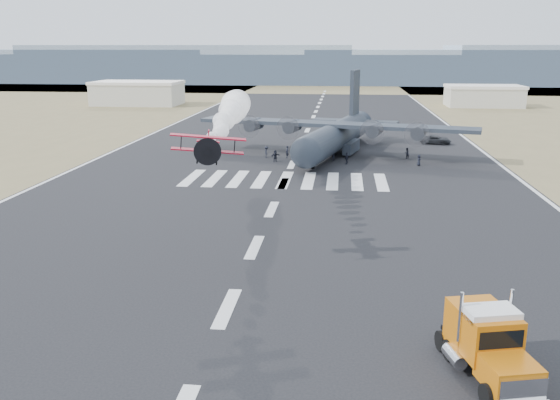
% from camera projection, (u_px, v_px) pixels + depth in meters
% --- Properties ---
extents(scrub_far, '(500.00, 80.00, 0.00)m').
position_uv_depth(scrub_far, '(327.00, 87.00, 247.84)').
color(scrub_far, olive).
rests_on(scrub_far, ground).
extents(runway_markings, '(60.00, 260.00, 0.01)m').
position_uv_depth(runway_markings, '(292.00, 165.00, 84.20)').
color(runway_markings, silver).
rests_on(runway_markings, ground).
extents(ridge_seg_b, '(150.00, 50.00, 15.00)m').
position_uv_depth(ridge_seg_b, '(62.00, 65.00, 288.16)').
color(ridge_seg_b, '#7F91A1').
rests_on(ridge_seg_b, ground).
extents(ridge_seg_c, '(150.00, 50.00, 17.00)m').
position_uv_depth(ridge_seg_c, '(192.00, 64.00, 281.25)').
color(ridge_seg_c, '#7F91A1').
rests_on(ridge_seg_c, ground).
extents(ridge_seg_d, '(150.00, 50.00, 13.00)m').
position_uv_depth(ridge_seg_d, '(329.00, 68.00, 275.08)').
color(ridge_seg_d, '#7F91A1').
rests_on(ridge_seg_d, ground).
extents(ridge_seg_e, '(150.00, 50.00, 15.00)m').
position_uv_depth(ridge_seg_e, '(473.00, 67.00, 268.17)').
color(ridge_seg_e, '#7F91A1').
rests_on(ridge_seg_e, ground).
extents(hangar_left, '(24.50, 14.50, 6.70)m').
position_uv_depth(hangar_left, '(138.00, 93.00, 170.50)').
color(hangar_left, '#B2AF9E').
rests_on(hangar_left, ground).
extents(hangar_right, '(20.50, 12.50, 5.90)m').
position_uv_depth(hangar_right, '(484.00, 96.00, 165.36)').
color(hangar_right, '#B2AF9E').
rests_on(hangar_right, ground).
extents(semi_truck, '(4.31, 8.42, 3.70)m').
position_uv_depth(semi_truck, '(487.00, 342.00, 29.85)').
color(semi_truck, black).
rests_on(semi_truck, ground).
extents(aerobatic_biplane, '(5.59, 5.01, 2.32)m').
position_uv_depth(aerobatic_biplane, '(207.00, 146.00, 43.89)').
color(aerobatic_biplane, '#B70C2B').
extents(smoke_trail, '(5.25, 31.90, 3.48)m').
position_uv_depth(smoke_trail, '(234.00, 108.00, 69.04)').
color(smoke_trail, white).
extents(transport_aircraft, '(42.72, 34.93, 12.43)m').
position_uv_depth(transport_aircraft, '(337.00, 133.00, 92.31)').
color(transport_aircraft, '#1F232F').
rests_on(transport_aircraft, ground).
extents(support_vehicle, '(5.58, 3.44, 1.44)m').
position_uv_depth(support_vehicle, '(436.00, 140.00, 101.98)').
color(support_vehicle, black).
rests_on(support_vehicle, ground).
extents(crew_a, '(0.83, 0.84, 1.78)m').
position_uv_depth(crew_a, '(333.00, 154.00, 87.12)').
color(crew_a, black).
rests_on(crew_a, ground).
extents(crew_b, '(0.79, 0.51, 1.60)m').
position_uv_depth(crew_b, '(316.00, 159.00, 84.12)').
color(crew_b, black).
rests_on(crew_b, ground).
extents(crew_c, '(0.79, 1.21, 1.73)m').
position_uv_depth(crew_c, '(266.00, 152.00, 89.33)').
color(crew_c, black).
rests_on(crew_c, ground).
extents(crew_d, '(0.94, 1.10, 1.68)m').
position_uv_depth(crew_d, '(347.00, 158.00, 84.32)').
color(crew_d, black).
rests_on(crew_d, ground).
extents(crew_e, '(0.49, 0.77, 1.56)m').
position_uv_depth(crew_e, '(419.00, 160.00, 83.34)').
color(crew_e, black).
rests_on(crew_e, ground).
extents(crew_f, '(1.53, 1.40, 1.70)m').
position_uv_depth(crew_f, '(275.00, 156.00, 86.21)').
color(crew_f, black).
rests_on(crew_f, ground).
extents(crew_g, '(0.82, 0.85, 1.81)m').
position_uv_depth(crew_g, '(287.00, 152.00, 89.10)').
color(crew_g, black).
rests_on(crew_g, ground).
extents(crew_h, '(0.92, 0.87, 1.62)m').
position_uv_depth(crew_h, '(407.00, 153.00, 88.77)').
color(crew_h, black).
rests_on(crew_h, ground).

